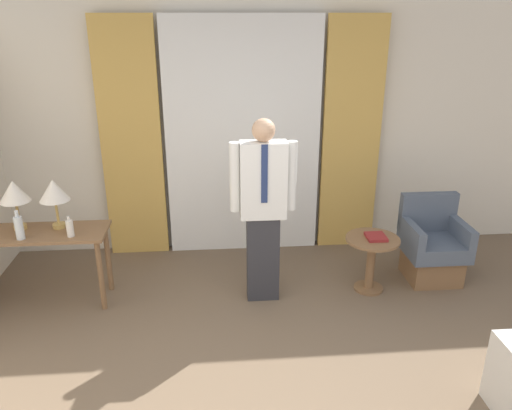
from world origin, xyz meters
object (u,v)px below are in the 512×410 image
object	(u,v)px
bottle_near_edge	(19,227)
side_table	(371,255)
table_lamp_left	(14,193)
book	(376,237)
person	(263,205)
armchair	(432,248)
table_lamp_right	(54,192)
bottle_by_lamp	(70,228)
desk	(39,244)

from	to	relation	value
bottle_near_edge	side_table	bearing A→B (deg)	1.79
table_lamp_left	book	xyz separation A→B (m)	(3.32, -0.13, -0.50)
person	side_table	xyz separation A→B (m)	(1.07, 0.05, -0.58)
bottle_near_edge	armchair	bearing A→B (deg)	4.25
table_lamp_left	table_lamp_right	world-z (taller)	same
bottle_near_edge	book	distance (m)	3.25
table_lamp_left	table_lamp_right	xyz separation A→B (m)	(0.35, 0.00, 0.00)
table_lamp_right	book	bearing A→B (deg)	-2.43
bottle_by_lamp	book	bearing A→B (deg)	1.56
table_lamp_left	side_table	bearing A→B (deg)	-2.14
armchair	table_lamp_left	bearing A→B (deg)	-179.03
table_lamp_right	side_table	distance (m)	3.03
table_lamp_left	bottle_by_lamp	world-z (taller)	table_lamp_left
desk	bottle_by_lamp	distance (m)	0.40
bottle_by_lamp	person	distance (m)	1.73
side_table	bottle_near_edge	bearing A→B (deg)	-178.21
desk	book	world-z (taller)	desk
bottle_near_edge	side_table	size ratio (longest dim) A/B	0.47
person	armchair	xyz separation A→B (m)	(1.77, 0.24, -0.63)
table_lamp_right	side_table	world-z (taller)	table_lamp_right
bottle_near_edge	book	xyz separation A→B (m)	(3.24, 0.10, -0.26)
desk	bottle_near_edge	distance (m)	0.28
bottle_by_lamp	person	size ratio (longest dim) A/B	0.11
desk	armchair	bearing A→B (deg)	2.22
bottle_by_lamp	bottle_near_edge	bearing A→B (deg)	-177.28
table_lamp_left	book	size ratio (longest dim) A/B	2.30
side_table	book	xyz separation A→B (m)	(0.03, -0.00, 0.20)
bottle_near_edge	book	size ratio (longest dim) A/B	1.31
table_lamp_right	side_table	size ratio (longest dim) A/B	0.83
bottle_by_lamp	armchair	world-z (taller)	bottle_by_lamp
table_lamp_right	bottle_near_edge	xyz separation A→B (m)	(-0.27, -0.22, -0.24)
bottle_by_lamp	armchair	size ratio (longest dim) A/B	0.22
table_lamp_left	armchair	size ratio (longest dim) A/B	0.54
desk	bottle_by_lamp	xyz separation A→B (m)	(0.33, -0.12, 0.20)
bottle_near_edge	person	size ratio (longest dim) A/B	0.15
desk	table_lamp_right	bearing A→B (deg)	24.98
bottle_near_edge	table_lamp_right	bearing A→B (deg)	39.98
armchair	book	size ratio (longest dim) A/B	4.24
table_lamp_left	bottle_near_edge	distance (m)	0.34
table_lamp_left	armchair	xyz separation A→B (m)	(3.99, 0.07, -0.75)
side_table	book	distance (m)	0.20
desk	armchair	distance (m)	3.83
table_lamp_right	bottle_near_edge	bearing A→B (deg)	-140.02
bottle_near_edge	side_table	world-z (taller)	bottle_near_edge
table_lamp_left	table_lamp_right	bearing A→B (deg)	0.00
person	desk	bearing A→B (deg)	177.39
person	bottle_by_lamp	bearing A→B (deg)	-179.04
bottle_near_edge	armchair	xyz separation A→B (m)	(3.91, 0.29, -0.50)
table_lamp_left	desk	bearing A→B (deg)	-24.98
table_lamp_right	bottle_by_lamp	world-z (taller)	table_lamp_right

